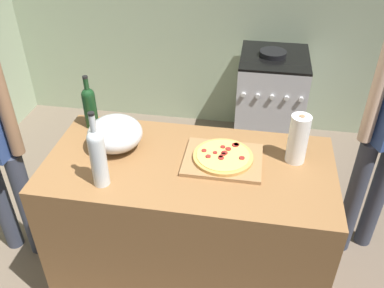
{
  "coord_description": "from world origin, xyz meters",
  "views": [
    {
      "loc": [
        0.48,
        -1.0,
        2.23
      ],
      "look_at": [
        0.18,
        0.75,
        0.98
      ],
      "focal_mm": 38.67,
      "sensor_mm": 36.0,
      "label": 1
    }
  ],
  "objects_px": {
    "mixing_bowl": "(115,134)",
    "wine_bottle_clear": "(98,155)",
    "pizza": "(223,156)",
    "wine_bottle_amber": "(90,106)",
    "paper_towel_roll": "(298,139)",
    "stove": "(269,103)"
  },
  "relations": [
    {
      "from": "mixing_bowl",
      "to": "wine_bottle_amber",
      "type": "relative_size",
      "value": 0.92
    },
    {
      "from": "mixing_bowl",
      "to": "wine_bottle_clear",
      "type": "height_order",
      "value": "wine_bottle_clear"
    },
    {
      "from": "pizza",
      "to": "wine_bottle_amber",
      "type": "bearing_deg",
      "value": 164.95
    },
    {
      "from": "paper_towel_roll",
      "to": "wine_bottle_amber",
      "type": "relative_size",
      "value": 0.84
    },
    {
      "from": "wine_bottle_amber",
      "to": "mixing_bowl",
      "type": "bearing_deg",
      "value": -41.83
    },
    {
      "from": "paper_towel_roll",
      "to": "wine_bottle_clear",
      "type": "relative_size",
      "value": 0.68
    },
    {
      "from": "wine_bottle_clear",
      "to": "stove",
      "type": "bearing_deg",
      "value": 65.49
    },
    {
      "from": "mixing_bowl",
      "to": "wine_bottle_amber",
      "type": "bearing_deg",
      "value": 138.17
    },
    {
      "from": "mixing_bowl",
      "to": "wine_bottle_clear",
      "type": "bearing_deg",
      "value": -85.39
    },
    {
      "from": "pizza",
      "to": "paper_towel_roll",
      "type": "bearing_deg",
      "value": 10.99
    },
    {
      "from": "wine_bottle_amber",
      "to": "wine_bottle_clear",
      "type": "height_order",
      "value": "wine_bottle_clear"
    },
    {
      "from": "pizza",
      "to": "wine_bottle_amber",
      "type": "relative_size",
      "value": 0.97
    },
    {
      "from": "wine_bottle_amber",
      "to": "paper_towel_roll",
      "type": "bearing_deg",
      "value": -6.95
    },
    {
      "from": "wine_bottle_clear",
      "to": "wine_bottle_amber",
      "type": "bearing_deg",
      "value": 115.51
    },
    {
      "from": "mixing_bowl",
      "to": "paper_towel_roll",
      "type": "relative_size",
      "value": 1.09
    },
    {
      "from": "pizza",
      "to": "wine_bottle_amber",
      "type": "height_order",
      "value": "wine_bottle_amber"
    },
    {
      "from": "wine_bottle_clear",
      "to": "mixing_bowl",
      "type": "bearing_deg",
      "value": 94.61
    },
    {
      "from": "pizza",
      "to": "mixing_bowl",
      "type": "xyz_separation_m",
      "value": [
        -0.58,
        0.03,
        0.06
      ]
    },
    {
      "from": "pizza",
      "to": "paper_towel_roll",
      "type": "relative_size",
      "value": 1.16
    },
    {
      "from": "paper_towel_roll",
      "to": "pizza",
      "type": "bearing_deg",
      "value": -169.01
    },
    {
      "from": "wine_bottle_amber",
      "to": "wine_bottle_clear",
      "type": "relative_size",
      "value": 0.81
    },
    {
      "from": "pizza",
      "to": "paper_towel_roll",
      "type": "height_order",
      "value": "paper_towel_roll"
    }
  ]
}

